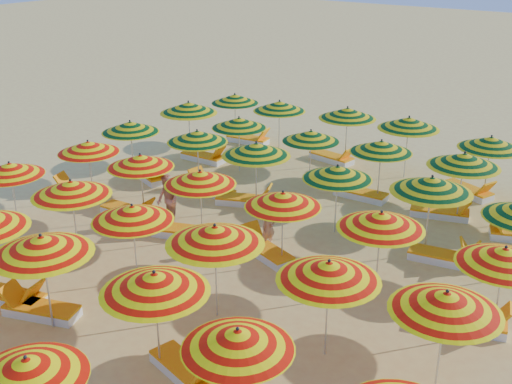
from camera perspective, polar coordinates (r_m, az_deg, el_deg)
ground at (r=17.21m, az=-0.96°, el=-5.45°), size 120.00×120.00×0.00m
umbrella_3 at (r=10.80m, az=-19.69°, el=-14.55°), size 2.38×2.38×2.00m
umbrella_8 at (r=13.96m, az=-18.51°, el=-4.52°), size 2.68×2.68×2.25m
umbrella_9 at (r=12.14m, az=-9.00°, el=-7.97°), size 2.54×2.54×2.21m
umbrella_10 at (r=10.76m, az=-1.64°, el=-12.98°), size 2.48×2.48×2.03m
umbrella_12 at (r=19.32m, az=-21.04°, el=1.91°), size 2.49×2.49×2.02m
umbrella_13 at (r=16.99m, az=-16.12°, el=0.32°), size 2.55×2.55×2.17m
umbrella_14 at (r=15.35m, az=-10.94°, el=-1.87°), size 1.99×1.99×2.08m
umbrella_15 at (r=13.66m, az=-3.67°, el=-3.84°), size 2.66×2.66×2.27m
umbrella_16 at (r=12.50m, az=6.49°, el=-7.00°), size 2.31×2.31×2.18m
umbrella_17 at (r=11.98m, az=16.54°, el=-9.36°), size 2.57×2.57×2.16m
umbrella_18 at (r=20.56m, az=-14.69°, el=3.89°), size 2.14×2.14×2.02m
umbrella_19 at (r=18.82m, az=-10.24°, el=2.72°), size 2.53×2.53×2.07m
umbrella_20 at (r=17.29m, az=-4.98°, el=1.25°), size 2.60×2.60×2.08m
umbrella_21 at (r=15.90m, az=2.40°, el=-0.68°), size 2.43×2.43×2.06m
umbrella_22 at (r=14.84m, az=11.05°, el=-2.52°), size 2.52×2.52×2.15m
umbrella_23 at (r=14.04m, az=21.24°, el=-5.37°), size 2.21×2.21×2.10m
umbrella_24 at (r=22.24m, az=-11.12°, el=5.70°), size 2.04×2.04×2.07m
umbrella_25 at (r=20.80m, az=-5.25°, el=4.94°), size 2.36×2.36×2.10m
umbrella_26 at (r=19.14m, az=0.01°, el=3.80°), size 2.16×2.16×2.21m
umbrella_27 at (r=17.78m, az=7.26°, el=1.73°), size 2.33×2.33×2.07m
umbrella_28 at (r=16.97m, az=15.35°, el=0.63°), size 2.82×2.82×2.25m
umbrella_30 at (r=23.83m, az=-6.01°, el=7.47°), size 2.71×2.71×2.24m
umbrella_31 at (r=22.43m, az=-1.52°, el=6.17°), size 2.50×2.50×2.04m
umbrella_32 at (r=21.13m, az=4.90°, el=4.98°), size 2.23×2.23×2.00m
umbrella_33 at (r=20.18m, az=11.08°, el=3.98°), size 1.98×1.98×2.06m
umbrella_34 at (r=19.20m, az=18.01°, el=2.72°), size 2.13×2.13×2.20m
umbrella_36 at (r=25.88m, az=-1.89°, el=8.29°), size 2.10×2.10×2.01m
umbrella_37 at (r=24.39m, az=2.10°, el=7.64°), size 2.18×2.18×2.11m
umbrella_38 at (r=23.36m, az=8.13°, el=6.95°), size 2.53×2.53×2.19m
umbrella_39 at (r=22.41m, az=13.43°, el=5.98°), size 2.37×2.37×2.22m
umbrella_40 at (r=21.25m, az=20.16°, el=4.13°), size 2.23×2.23×2.14m
lounger_7 at (r=16.03m, az=-20.88°, el=-8.68°), size 1.82×0.97×0.69m
lounger_8 at (r=15.33m, az=-18.66°, el=-9.86°), size 1.83×1.10×0.69m
lounger_9 at (r=12.85m, az=-6.18°, el=-15.52°), size 1.82×1.00×0.69m
lounger_11 at (r=21.56m, az=-15.26°, el=0.07°), size 1.83×1.06×0.69m
lounger_12 at (r=19.69m, az=-11.21°, el=-1.70°), size 1.77×0.71×0.69m
lounger_13 at (r=18.19m, az=-6.62°, el=-3.47°), size 1.83×1.15×0.69m
lounger_14 at (r=17.00m, az=0.86°, el=-5.24°), size 1.83×1.13×0.69m
lounger_15 at (r=14.85m, az=18.31°, el=-10.91°), size 1.82×1.02×0.69m
lounger_16 at (r=22.45m, az=-9.49°, el=1.47°), size 1.83×1.16×0.69m
lounger_17 at (r=21.07m, az=-4.02°, el=0.32°), size 1.80×0.84×0.69m
lounger_18 at (r=20.13m, az=-0.99°, el=-0.70°), size 1.82×1.21×0.69m
lounger_19 at (r=17.39m, az=16.38°, el=-5.56°), size 1.80×0.85×0.69m
lounger_20 at (r=17.49m, az=20.22°, el=-5.91°), size 1.82×1.19×0.69m
lounger_21 at (r=24.05m, az=-4.63°, el=3.12°), size 1.75×0.63×0.69m
lounger_22 at (r=20.91m, az=9.17°, el=-0.10°), size 1.75×0.63×0.69m
lounger_23 at (r=20.05m, az=16.14°, el=-1.73°), size 1.83×1.06×0.69m
lounger_25 at (r=26.06m, az=-0.64°, el=4.71°), size 1.79×0.80×0.69m
lounger_26 at (r=24.07m, az=6.81°, el=3.05°), size 1.80×0.85×0.69m
lounger_27 at (r=21.97m, az=18.34°, el=0.13°), size 1.82×1.19×0.69m
beachgoer_b at (r=18.71m, az=-7.86°, el=-0.74°), size 0.91×0.82×1.53m
beachgoer_a at (r=17.18m, az=1.10°, el=-3.13°), size 0.43×0.54×1.28m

